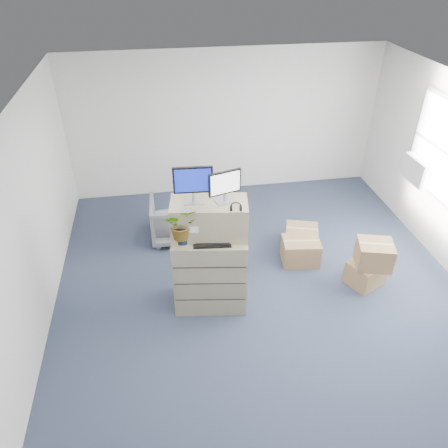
{
  "coord_description": "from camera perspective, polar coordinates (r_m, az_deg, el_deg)",
  "views": [
    {
      "loc": [
        -1.34,
        -4.45,
        4.43
      ],
      "look_at": [
        -0.54,
        0.4,
        1.16
      ],
      "focal_mm": 35.0,
      "sensor_mm": 36.0,
      "label": 1
    }
  ],
  "objects": [
    {
      "name": "ground",
      "position": [
        6.42,
        5.43,
        -10.2
      ],
      "size": [
        7.0,
        7.0,
        0.0
      ],
      "primitive_type": "plane",
      "color": "#232C3F",
      "rests_on": "ground"
    },
    {
      "name": "wall_back",
      "position": [
        8.63,
        0.21,
        13.04
      ],
      "size": [
        6.0,
        0.02,
        2.8
      ],
      "primitive_type": "cube",
      "color": "silver",
      "rests_on": "ground"
    },
    {
      "name": "ac_unit",
      "position": [
        7.9,
        24.09,
        6.42
      ],
      "size": [
        0.24,
        0.6,
        0.4
      ],
      "primitive_type": "cube",
      "color": "white",
      "rests_on": "wall_right"
    },
    {
      "name": "filing_cabinet_lower",
      "position": [
        6.04,
        -1.81,
        -6.09
      ],
      "size": [
        1.06,
        0.73,
        1.14
      ],
      "primitive_type": "cube",
      "rotation": [
        0.0,
        0.0,
        -0.14
      ],
      "color": "#9B8A6B",
      "rests_on": "ground"
    },
    {
      "name": "filing_cabinet_upper",
      "position": [
        5.6,
        -1.95,
        0.7
      ],
      "size": [
        1.04,
        0.63,
        0.49
      ],
      "primitive_type": "cube",
      "rotation": [
        0.0,
        0.0,
        -0.14
      ],
      "color": "#9B8A6B",
      "rests_on": "filing_cabinet_lower"
    },
    {
      "name": "monitor_left",
      "position": [
        5.36,
        -4.06,
        5.41
      ],
      "size": [
        0.49,
        0.2,
        0.49
      ],
      "rotation": [
        0.0,
        0.0,
        -0.07
      ],
      "color": "#99999E",
      "rests_on": "filing_cabinet_upper"
    },
    {
      "name": "monitor_right",
      "position": [
        5.37,
        0.1,
        5.11
      ],
      "size": [
        0.42,
        0.22,
        0.42
      ],
      "rotation": [
        0.0,
        0.0,
        0.29
      ],
      "color": "#99999E",
      "rests_on": "filing_cabinet_upper"
    },
    {
      "name": "headphones",
      "position": [
        5.3,
        1.56,
        2.22
      ],
      "size": [
        0.14,
        0.04,
        0.14
      ],
      "primitive_type": "torus",
      "rotation": [
        1.57,
        0.0,
        -0.14
      ],
      "color": "black",
      "rests_on": "filing_cabinet_upper"
    },
    {
      "name": "keyboard",
      "position": [
        5.56,
        -1.56,
        -2.52
      ],
      "size": [
        0.5,
        0.25,
        0.03
      ],
      "primitive_type": "cube",
      "rotation": [
        0.0,
        0.0,
        -0.1
      ],
      "color": "black",
      "rests_on": "filing_cabinet_lower"
    },
    {
      "name": "mouse",
      "position": [
        5.58,
        1.1,
        -2.31
      ],
      "size": [
        0.11,
        0.08,
        0.03
      ],
      "primitive_type": "ellipsoid",
      "rotation": [
        0.0,
        0.0,
        0.12
      ],
      "color": "silver",
      "rests_on": "filing_cabinet_lower"
    },
    {
      "name": "water_bottle",
      "position": [
        5.68,
        -1.01,
        0.06
      ],
      "size": [
        0.09,
        0.09,
        0.3
      ],
      "primitive_type": "cylinder",
      "color": "gray",
      "rests_on": "filing_cabinet_lower"
    },
    {
      "name": "phone_dock",
      "position": [
        5.73,
        -2.8,
        -0.93
      ],
      "size": [
        0.06,
        0.06,
        0.13
      ],
      "rotation": [
        0.0,
        0.0,
        -0.14
      ],
      "color": "silver",
      "rests_on": "filing_cabinet_lower"
    },
    {
      "name": "external_drive",
      "position": [
        5.76,
        1.06,
        -0.81
      ],
      "size": [
        0.29,
        0.25,
        0.07
      ],
      "primitive_type": "cube",
      "rotation": [
        0.0,
        0.0,
        -0.35
      ],
      "color": "black",
      "rests_on": "filing_cabinet_lower"
    },
    {
      "name": "tissue_box",
      "position": [
        5.7,
        1.0,
        -0.12
      ],
      "size": [
        0.3,
        0.2,
        0.1
      ],
      "primitive_type": "cube",
      "rotation": [
        0.0,
        0.0,
        -0.24
      ],
      "color": "#3C93CD",
      "rests_on": "external_drive"
    },
    {
      "name": "potted_plant",
      "position": [
        5.46,
        -5.51,
        -0.33
      ],
      "size": [
        0.45,
        0.49,
        0.44
      ],
      "rotation": [
        0.0,
        0.0,
        -0.14
      ],
      "color": "#9CBB97",
      "rests_on": "filing_cabinet_lower"
    },
    {
      "name": "office_chair",
      "position": [
        7.49,
        -6.46,
        0.91
      ],
      "size": [
        0.82,
        0.77,
        0.82
      ],
      "primitive_type": "imported",
      "rotation": [
        0.0,
        0.0,
        3.11
      ],
      "color": "slate",
      "rests_on": "ground"
    },
    {
      "name": "cardboard_boxes",
      "position": [
        7.05,
        13.78,
        -3.67
      ],
      "size": [
        1.46,
        1.7,
        0.76
      ],
      "color": "olive",
      "rests_on": "ground"
    }
  ]
}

